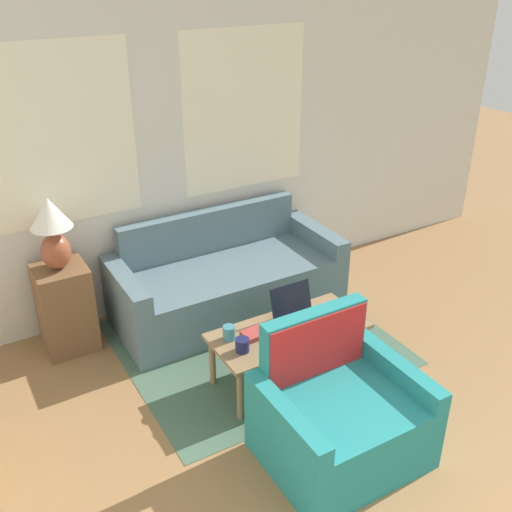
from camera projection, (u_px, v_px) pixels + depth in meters
wall_back at (170, 151)px, 4.71m from camera, size 6.99×0.06×2.60m
rug at (254, 342)px, 4.65m from camera, size 1.96×1.76×0.01m
couch at (225, 281)px, 4.96m from camera, size 1.86×0.80×0.81m
armchair at (337, 416)px, 3.53m from camera, size 0.90×0.74×0.85m
side_table at (66, 308)px, 4.46m from camera, size 0.37×0.37×0.68m
table_lamp at (52, 228)px, 4.16m from camera, size 0.29×0.29×0.54m
coffee_table at (289, 335)px, 4.11m from camera, size 1.09×0.50×0.41m
laptop at (298, 314)px, 4.16m from camera, size 0.32×0.29×0.24m
cup_navy at (242, 345)px, 3.85m from camera, size 0.09×0.09×0.09m
cup_yellow at (342, 320)px, 4.11m from camera, size 0.07×0.07×0.08m
cup_white at (229, 333)px, 3.97m from camera, size 0.08×0.08×0.10m
book_red at (258, 333)px, 4.02m from camera, size 0.22×0.14×0.04m
tv_remote at (342, 313)px, 4.25m from camera, size 0.08×0.16×0.02m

